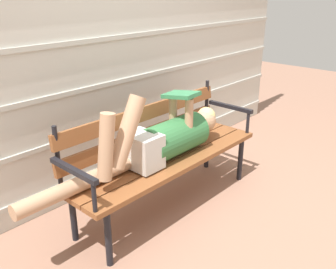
# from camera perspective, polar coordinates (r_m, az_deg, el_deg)

# --- Properties ---
(ground_plane) EXTENTS (12.00, 12.00, 0.00)m
(ground_plane) POSITION_cam_1_polar(r_m,az_deg,el_deg) (2.96, 2.78, -12.05)
(ground_plane) COLOR #936B56
(house_siding) EXTENTS (5.05, 0.08, 2.53)m
(house_siding) POSITION_cam_1_polar(r_m,az_deg,el_deg) (3.09, -9.38, 14.38)
(house_siding) COLOR beige
(house_siding) RESTS_ON ground
(park_bench) EXTENTS (1.72, 0.49, 0.84)m
(park_bench) POSITION_cam_1_polar(r_m,az_deg,el_deg) (2.88, -1.03, -2.22)
(park_bench) COLOR brown
(park_bench) RESTS_ON ground
(reclining_person) EXTENTS (1.76, 0.28, 0.59)m
(reclining_person) POSITION_cam_1_polar(r_m,az_deg,el_deg) (2.73, -1.10, -0.74)
(reclining_person) COLOR #33703D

